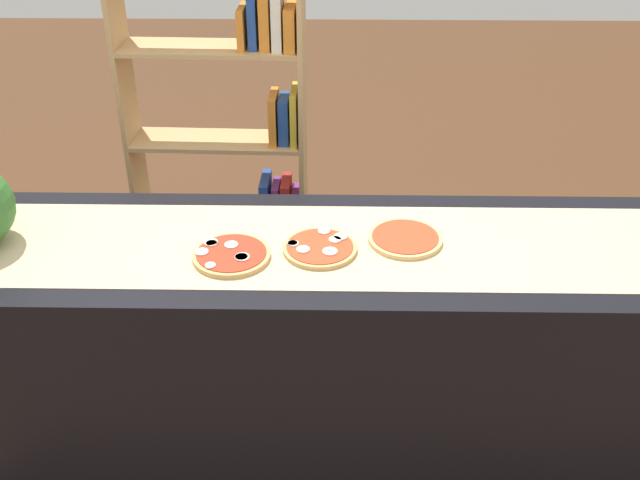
{
  "coord_description": "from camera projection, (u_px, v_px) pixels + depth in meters",
  "views": [
    {
      "loc": [
        0.03,
        -2.03,
        2.18
      ],
      "look_at": [
        0.0,
        0.0,
        0.92
      ],
      "focal_mm": 41.61,
      "sensor_mm": 36.0,
      "label": 1
    }
  ],
  "objects": [
    {
      "name": "pizza_mozzarella_1",
      "position": [
        320.0,
        248.0,
        2.36
      ],
      "size": [
        0.24,
        0.24,
        0.02
      ],
      "color": "tan",
      "rests_on": "parchment_paper"
    },
    {
      "name": "pizza_mozzarella_0",
      "position": [
        231.0,
        255.0,
        2.33
      ],
      "size": [
        0.25,
        0.25,
        0.02
      ],
      "color": "tan",
      "rests_on": "parchment_paper"
    },
    {
      "name": "ground_plane",
      "position": [
        320.0,
        442.0,
        2.87
      ],
      "size": [
        12.0,
        12.0,
        0.0
      ],
      "primitive_type": "plane",
      "color": "#4C2D19"
    },
    {
      "name": "bookshelf",
      "position": [
        241.0,
        144.0,
        3.26
      ],
      "size": [
        0.78,
        0.26,
        1.67
      ],
      "color": "tan",
      "rests_on": "ground_plane"
    },
    {
      "name": "counter",
      "position": [
        320.0,
        353.0,
        2.63
      ],
      "size": [
        2.56,
        0.69,
        0.9
      ],
      "primitive_type": "cube",
      "color": "black",
      "rests_on": "ground_plane"
    },
    {
      "name": "pizza_plain_2",
      "position": [
        405.0,
        238.0,
        2.41
      ],
      "size": [
        0.24,
        0.24,
        0.02
      ],
      "color": "#DBB26B",
      "rests_on": "parchment_paper"
    },
    {
      "name": "parchment_paper",
      "position": [
        320.0,
        245.0,
        2.4
      ],
      "size": [
        2.32,
        0.51,
        0.0
      ],
      "primitive_type": "cube",
      "color": "tan",
      "rests_on": "counter"
    }
  ]
}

